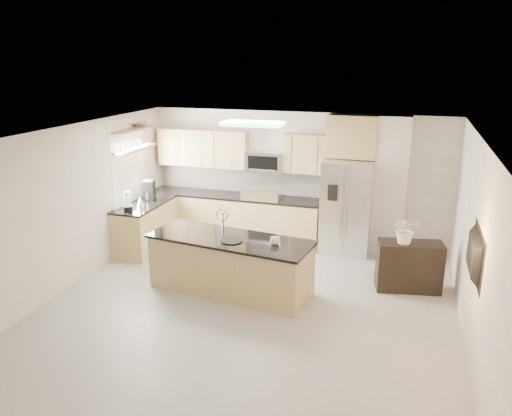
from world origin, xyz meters
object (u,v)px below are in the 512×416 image
(bowl, at_px, (140,124))
(kettle, at_px, (140,201))
(microwave, at_px, (265,161))
(range, at_px, (263,219))
(island, at_px, (231,264))
(television, at_px, (470,254))
(blender, at_px, (128,203))
(refrigerator, at_px, (347,207))
(flower_vase, at_px, (407,223))
(platter, at_px, (231,241))
(coffee_maker, at_px, (149,191))
(cup, at_px, (275,241))
(credenza, at_px, (409,266))

(bowl, bearing_deg, kettle, -67.95)
(kettle, bearing_deg, microwave, 34.69)
(kettle, bearing_deg, range, 32.25)
(island, bearing_deg, television, -5.81)
(island, xyz_separation_m, blender, (-2.22, 0.68, 0.63))
(blender, distance_m, television, 5.78)
(refrigerator, bearing_deg, flower_vase, -52.49)
(platter, distance_m, kettle, 2.53)
(coffee_maker, bearing_deg, bowl, 148.84)
(cup, xyz_separation_m, kettle, (-2.91, 1.08, 0.07))
(range, relative_size, microwave, 1.50)
(range, xyz_separation_m, cup, (0.88, -2.36, 0.48))
(television, bearing_deg, island, 76.53)
(platter, xyz_separation_m, kettle, (-2.24, 1.17, 0.12))
(platter, xyz_separation_m, blender, (-2.29, 0.81, 0.17))
(flower_vase, bearing_deg, island, -162.49)
(coffee_maker, bearing_deg, television, -22.35)
(coffee_maker, bearing_deg, kettle, -81.38)
(range, xyz_separation_m, kettle, (-2.02, -1.28, 0.55))
(cup, bearing_deg, blender, 166.23)
(blender, bearing_deg, television, -14.88)
(range, distance_m, television, 4.78)
(credenza, bearing_deg, island, -172.56)
(kettle, xyz_separation_m, coffee_maker, (-0.07, 0.46, 0.08))
(bowl, bearing_deg, microwave, 20.61)
(microwave, relative_size, television, 0.71)
(cup, xyz_separation_m, bowl, (-3.13, 1.64, 1.43))
(credenza, relative_size, platter, 2.90)
(range, height_order, refrigerator, refrigerator)
(refrigerator, bearing_deg, kettle, -161.52)
(island, height_order, kettle, island)
(blender, relative_size, kettle, 1.61)
(microwave, xyz_separation_m, flower_vase, (2.77, -1.61, -0.48))
(range, relative_size, bowl, 2.81)
(cup, bearing_deg, range, 110.45)
(blender, bearing_deg, platter, -19.44)
(cup, bearing_deg, flower_vase, 24.87)
(kettle, height_order, flower_vase, flower_vase)
(blender, xyz_separation_m, television, (5.58, -1.48, 0.27))
(credenza, distance_m, television, 2.04)
(cup, height_order, television, television)
(flower_vase, bearing_deg, refrigerator, 127.51)
(kettle, bearing_deg, credenza, -1.79)
(kettle, bearing_deg, island, -25.55)
(kettle, bearing_deg, bowl, 112.05)
(island, bearing_deg, blender, 170.69)
(microwave, distance_m, kettle, 2.54)
(microwave, bearing_deg, coffee_maker, -155.84)
(microwave, height_order, bowl, bowl)
(blender, height_order, bowl, bowl)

